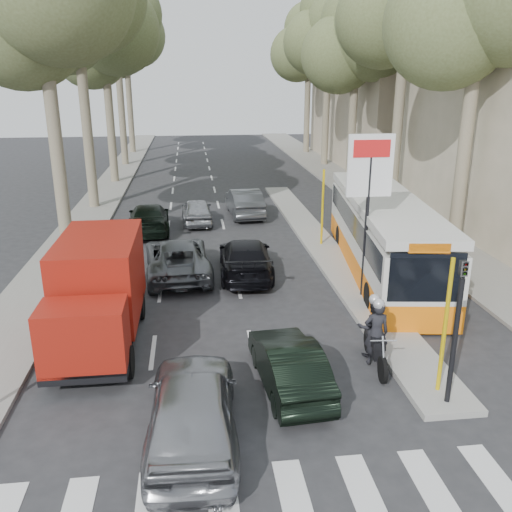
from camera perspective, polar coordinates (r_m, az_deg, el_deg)
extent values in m
plane|color=#28282B|center=(14.06, 4.31, -13.04)|extent=(120.00, 120.00, 0.00)
cube|color=gray|center=(39.06, 9.75, 7.46)|extent=(3.20, 70.00, 0.12)
cube|color=gray|center=(40.78, -14.74, 7.58)|extent=(2.40, 64.00, 0.12)
cube|color=gray|center=(24.55, 6.86, 1.13)|extent=(1.50, 26.00, 0.16)
cube|color=#B7A88E|center=(49.15, 15.34, 18.62)|extent=(11.00, 20.00, 16.00)
cylinder|color=yellow|center=(13.39, 19.25, -7.30)|extent=(0.10, 0.10, 3.50)
cylinder|color=yellow|center=(18.55, 11.36, 0.57)|extent=(0.10, 0.10, 3.50)
cylinder|color=yellow|center=(24.10, 7.01, 4.92)|extent=(0.10, 0.10, 3.50)
cylinder|color=black|center=(18.31, 11.53, 3.10)|extent=(0.12, 0.12, 5.20)
cube|color=white|center=(17.90, 11.94, 9.28)|extent=(1.50, 0.10, 2.00)
cube|color=red|center=(17.77, 12.12, 11.00)|extent=(1.20, 0.02, 0.55)
cylinder|color=black|center=(13.05, 20.12, -8.82)|extent=(0.12, 0.12, 3.20)
imported|color=black|center=(12.47, 20.87, -2.66)|extent=(0.16, 0.41, 1.00)
cylinder|color=#6B604C|center=(24.58, -20.20, 10.02)|extent=(0.56, 0.56, 8.40)
sphere|color=#505731|center=(25.28, -23.61, 21.50)|extent=(5.20, 5.20, 5.20)
cylinder|color=#6B604C|center=(32.37, -17.35, 12.59)|extent=(0.56, 0.56, 8.96)
sphere|color=#505731|center=(33.12, -19.95, 21.92)|extent=(5.20, 5.20, 5.20)
cylinder|color=#6B604C|center=(40.25, -15.07, 13.18)|extent=(0.56, 0.56, 8.12)
sphere|color=#505731|center=(40.89, -17.03, 20.03)|extent=(5.20, 5.20, 5.20)
sphere|color=#505731|center=(39.31, -14.62, 22.02)|extent=(5.80, 5.80, 5.80)
sphere|color=#505731|center=(41.37, -15.45, 23.37)|extent=(4.80, 4.80, 4.80)
cylinder|color=#6B604C|center=(48.13, -13.99, 14.87)|extent=(0.56, 0.56, 9.52)
sphere|color=#505731|center=(48.89, -15.72, 21.59)|extent=(5.20, 5.20, 5.20)
sphere|color=#505731|center=(47.39, -13.65, 23.51)|extent=(5.80, 5.80, 5.80)
cylinder|color=#6B604C|center=(56.11, -13.13, 14.94)|extent=(0.56, 0.56, 8.68)
sphere|color=#505731|center=(56.78, -14.54, 20.21)|extent=(5.20, 5.20, 5.20)
sphere|color=#505731|center=(55.26, -12.74, 21.69)|extent=(5.80, 5.80, 5.80)
sphere|color=#505731|center=(57.30, -13.40, 22.76)|extent=(4.80, 4.80, 4.80)
cylinder|color=#6B604C|center=(24.78, 21.04, 9.99)|extent=(0.56, 0.56, 8.40)
sphere|color=#505731|center=(24.75, 19.60, 22.04)|extent=(5.20, 5.20, 5.20)
cylinder|color=#6B604C|center=(32.03, 14.66, 13.02)|extent=(0.56, 0.56, 9.24)
sphere|color=#505731|center=(32.26, 13.31, 23.16)|extent=(5.20, 5.20, 5.20)
cylinder|color=#6B604C|center=(39.56, 10.07, 13.23)|extent=(0.56, 0.56, 7.84)
sphere|color=#505731|center=(39.74, 8.74, 20.20)|extent=(5.20, 5.20, 5.20)
sphere|color=#505731|center=(39.00, 12.30, 21.70)|extent=(5.80, 5.80, 5.80)
sphere|color=#505731|center=(40.69, 10.48, 23.24)|extent=(4.80, 4.80, 4.80)
cylinder|color=#6B604C|center=(47.24, 7.38, 14.85)|extent=(0.56, 0.56, 8.96)
sphere|color=#505731|center=(47.58, 6.23, 21.47)|extent=(5.20, 5.20, 5.20)
sphere|color=#505731|center=(46.77, 9.17, 22.99)|extent=(5.80, 5.80, 5.80)
sphere|color=#505731|center=(48.55, 7.71, 24.39)|extent=(4.80, 4.80, 4.80)
cylinder|color=#6B604C|center=(55.06, 5.40, 15.12)|extent=(0.56, 0.56, 8.40)
sphere|color=#505731|center=(55.39, 4.35, 20.44)|extent=(5.20, 5.20, 5.20)
sphere|color=#505731|center=(54.48, 6.80, 21.67)|extent=(5.80, 5.80, 5.80)
sphere|color=#505731|center=(56.26, 5.61, 22.83)|extent=(4.80, 4.80, 4.80)
imported|color=gray|center=(11.74, -6.70, -15.56)|extent=(2.02, 4.71, 1.58)
imported|color=black|center=(13.53, 3.49, -11.28)|extent=(1.65, 3.93, 1.26)
imported|color=#505459|center=(20.96, -8.27, -0.17)|extent=(2.70, 5.23, 1.41)
imported|color=black|center=(20.77, -1.13, -0.17)|extent=(2.20, 4.92, 1.40)
imported|color=#979A9E|center=(28.41, -6.25, 4.74)|extent=(1.66, 3.87, 1.30)
imported|color=#46494E|center=(29.80, -1.23, 5.69)|extent=(1.85, 4.65, 1.50)
imported|color=black|center=(27.15, -11.20, 3.94)|extent=(2.19, 4.86, 1.38)
cube|color=black|center=(16.14, -16.03, -7.32)|extent=(2.08, 5.62, 0.23)
cylinder|color=black|center=(14.75, -20.74, -10.81)|extent=(0.28, 0.84, 0.84)
cylinder|color=black|center=(14.39, -13.38, -10.80)|extent=(0.28, 0.84, 0.84)
cylinder|color=black|center=(17.86, -18.17, -5.30)|extent=(0.28, 0.84, 0.84)
cylinder|color=black|center=(17.56, -12.16, -5.16)|extent=(0.28, 0.84, 0.84)
cube|color=maroon|center=(13.87, -17.66, -8.01)|extent=(2.06, 1.32, 1.59)
cube|color=black|center=(13.26, -18.21, -8.44)|extent=(1.87, 0.08, 0.84)
cube|color=maroon|center=(16.32, -16.04, -2.03)|extent=(2.17, 3.94, 2.34)
cube|color=orange|center=(21.73, 13.01, -0.24)|extent=(3.88, 11.56, 0.89)
cube|color=silver|center=(21.39, 13.24, 2.76)|extent=(3.88, 11.56, 1.48)
cube|color=black|center=(21.32, 13.30, 3.52)|extent=(3.84, 11.11, 0.84)
cube|color=silver|center=(21.13, 13.45, 5.59)|extent=(3.88, 11.56, 0.30)
cube|color=black|center=(16.16, 17.50, -2.18)|extent=(2.16, 0.33, 1.48)
cube|color=orange|center=(15.89, 17.80, 0.75)|extent=(1.18, 0.21, 0.32)
cylinder|color=black|center=(18.21, 11.94, -4.20)|extent=(0.39, 0.97, 0.95)
cylinder|color=black|center=(18.78, 18.62, -4.08)|extent=(0.39, 0.97, 0.95)
cylinder|color=black|center=(24.75, 8.85, 2.07)|extent=(0.39, 0.97, 0.95)
cylinder|color=black|center=(25.17, 13.86, 2.02)|extent=(0.39, 0.97, 0.95)
cylinder|color=black|center=(14.20, 13.20, -11.60)|extent=(0.17, 0.69, 0.68)
cylinder|color=black|center=(15.55, 11.73, -8.69)|extent=(0.17, 0.69, 0.68)
cylinder|color=silver|center=(14.06, 13.24, -10.02)|extent=(0.10, 0.43, 0.85)
cube|color=black|center=(14.85, 12.42, -9.51)|extent=(0.30, 0.81, 0.32)
cube|color=black|center=(14.53, 12.69, -8.90)|extent=(0.36, 0.50, 0.23)
cube|color=black|center=(15.02, 12.19, -8.20)|extent=(0.36, 0.71, 0.13)
cylinder|color=silver|center=(13.96, 13.28, -8.67)|extent=(0.66, 0.10, 0.04)
imported|color=black|center=(14.64, 12.54, -7.90)|extent=(0.69, 0.48, 1.78)
imported|color=black|center=(15.03, 12.14, -7.38)|extent=(0.85, 0.52, 1.67)
sphere|color=#B2B2B7|center=(14.24, 12.82, -4.96)|extent=(0.30, 0.30, 0.30)
sphere|color=#B2B2B7|center=(14.67, 12.38, -4.50)|extent=(0.30, 0.30, 0.30)
imported|color=#3C2D44|center=(25.25, 15.85, 3.28)|extent=(1.09, 1.14, 1.81)
imported|color=#6C6051|center=(21.23, 20.54, -0.25)|extent=(1.09, 0.51, 1.67)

